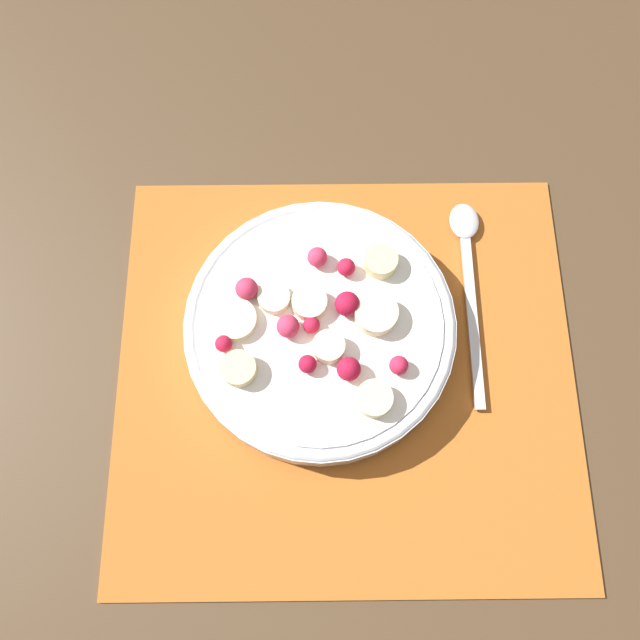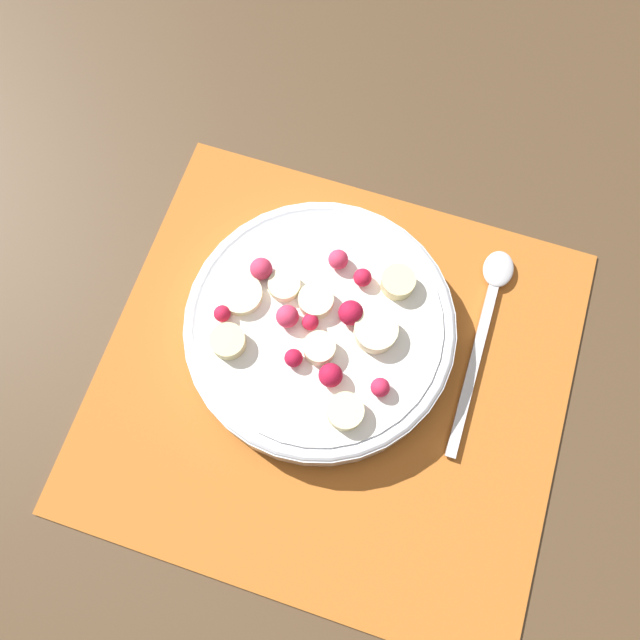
% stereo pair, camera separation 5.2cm
% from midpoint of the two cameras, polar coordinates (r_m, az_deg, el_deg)
% --- Properties ---
extents(ground_plane, '(3.00, 3.00, 0.00)m').
position_cam_midpoint_polar(ground_plane, '(0.56, 3.87, -5.68)').
color(ground_plane, '#4C3823').
extents(placemat, '(0.41, 0.38, 0.01)m').
position_cam_midpoint_polar(placemat, '(0.56, 3.89, -5.61)').
color(placemat, '#B26023').
rests_on(placemat, ground_plane).
extents(fruit_bowl, '(0.24, 0.24, 0.06)m').
position_cam_midpoint_polar(fruit_bowl, '(0.54, 2.72, -1.10)').
color(fruit_bowl, silver).
rests_on(fruit_bowl, placemat).
extents(spoon, '(0.03, 0.20, 0.01)m').
position_cam_midpoint_polar(spoon, '(0.59, 17.55, 0.60)').
color(spoon, silver).
rests_on(spoon, placemat).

